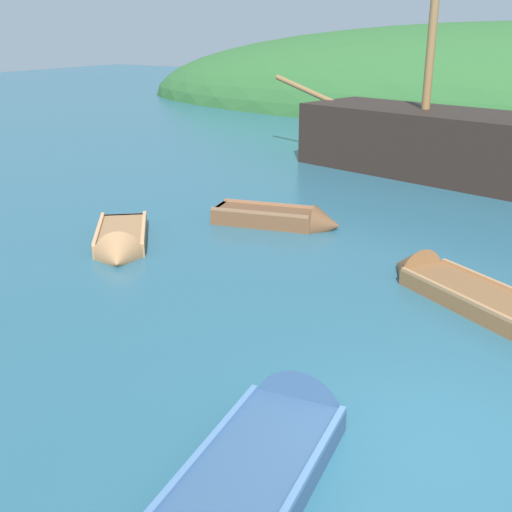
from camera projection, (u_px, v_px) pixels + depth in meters
name	position (u px, v px, depth m)	size (l,w,h in m)	color
ground_plane	(437.00, 453.00, 7.53)	(120.00, 120.00, 0.00)	#285B70
sailing_ship	(491.00, 157.00, 20.09)	(15.60, 6.36, 11.89)	black
rowboat_far	(121.00, 244.00, 14.44)	(2.81, 3.12, 1.06)	#9E7047
rowboat_portside	(453.00, 290.00, 11.96)	(3.86, 2.92, 1.07)	brown
rowboat_outer_right	(282.00, 220.00, 16.05)	(3.35, 1.63, 0.92)	brown
rowboat_outer_left	(276.00, 445.00, 7.51)	(1.64, 3.63, 1.20)	#335175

